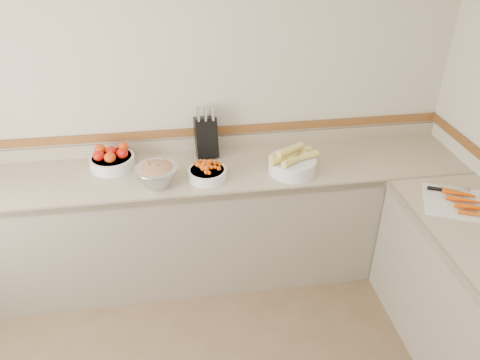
{
  "coord_description": "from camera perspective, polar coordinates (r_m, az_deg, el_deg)",
  "views": [
    {
      "loc": [
        -0.02,
        -1.14,
        2.56
      ],
      "look_at": [
        0.35,
        1.35,
        1.0
      ],
      "focal_mm": 35.0,
      "sensor_mm": 36.0,
      "label": 1
    }
  ],
  "objects": [
    {
      "name": "corn_bowl",
      "position": [
        3.24,
        6.38,
        2.13
      ],
      "size": [
        0.36,
        0.33,
        0.2
      ],
      "color": "silver",
      "rests_on": "counter_back"
    },
    {
      "name": "tomato_bowl",
      "position": [
        3.39,
        -15.34,
        2.49
      ],
      "size": [
        0.31,
        0.31,
        0.15
      ],
      "color": "silver",
      "rests_on": "counter_back"
    },
    {
      "name": "back_wall",
      "position": [
        3.39,
        -7.62,
        9.61
      ],
      "size": [
        4.0,
        0.0,
        4.0
      ],
      "primitive_type": "plane",
      "rotation": [
        1.57,
        0.0,
        0.0
      ],
      "color": "#C0B69E",
      "rests_on": "ground_plane"
    },
    {
      "name": "knife_block",
      "position": [
        3.4,
        -4.15,
        5.36
      ],
      "size": [
        0.17,
        0.2,
        0.38
      ],
      "color": "black",
      "rests_on": "counter_back"
    },
    {
      "name": "cutting_board",
      "position": [
        3.21,
        25.54,
        -2.49
      ],
      "size": [
        0.56,
        0.51,
        0.07
      ],
      "color": "silver",
      "rests_on": "counter_right"
    },
    {
      "name": "rhubarb_bowl",
      "position": [
        3.11,
        -10.07,
        0.74
      ],
      "size": [
        0.29,
        0.29,
        0.16
      ],
      "color": "#B2B2BA",
      "rests_on": "counter_back"
    },
    {
      "name": "counter_back",
      "position": [
        3.52,
        -6.47,
        -5.26
      ],
      "size": [
        4.0,
        0.65,
        1.08
      ],
      "color": "tan",
      "rests_on": "ground_plane"
    },
    {
      "name": "cherry_tomato_bowl",
      "position": [
        3.16,
        -4.02,
        0.98
      ],
      "size": [
        0.26,
        0.26,
        0.15
      ],
      "color": "silver",
      "rests_on": "counter_back"
    }
  ]
}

